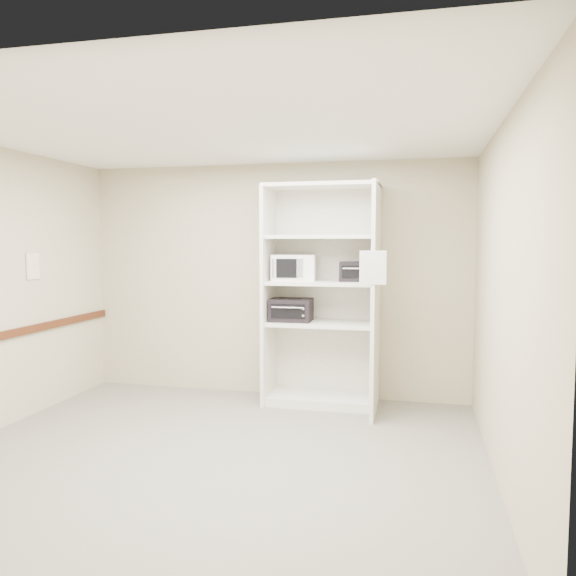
% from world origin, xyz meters
% --- Properties ---
extents(floor, '(4.50, 4.00, 0.01)m').
position_xyz_m(floor, '(0.00, 0.00, 0.00)').
color(floor, slate).
rests_on(floor, ground).
extents(ceiling, '(4.50, 4.00, 0.01)m').
position_xyz_m(ceiling, '(0.00, 0.00, 2.70)').
color(ceiling, white).
extents(wall_back, '(4.50, 0.02, 2.70)m').
position_xyz_m(wall_back, '(0.00, 2.00, 1.35)').
color(wall_back, tan).
rests_on(wall_back, ground).
extents(wall_front, '(4.50, 0.02, 2.70)m').
position_xyz_m(wall_front, '(0.00, -2.00, 1.35)').
color(wall_front, tan).
rests_on(wall_front, ground).
extents(wall_right, '(0.02, 4.00, 2.70)m').
position_xyz_m(wall_right, '(2.25, 0.00, 1.35)').
color(wall_right, tan).
rests_on(wall_right, ground).
extents(shelving_unit, '(1.24, 0.92, 2.42)m').
position_xyz_m(shelving_unit, '(0.67, 1.70, 1.13)').
color(shelving_unit, white).
rests_on(shelving_unit, floor).
extents(microwave, '(0.51, 0.41, 0.29)m').
position_xyz_m(microwave, '(0.31, 1.72, 1.51)').
color(microwave, white).
rests_on(microwave, shelving_unit).
extents(toaster_oven_upper, '(0.38, 0.30, 0.21)m').
position_xyz_m(toaster_oven_upper, '(1.00, 1.73, 1.48)').
color(toaster_oven_upper, black).
rests_on(toaster_oven_upper, shelving_unit).
extents(toaster_oven_lower, '(0.45, 0.35, 0.25)m').
position_xyz_m(toaster_oven_lower, '(0.28, 1.67, 1.05)').
color(toaster_oven_lower, black).
rests_on(toaster_oven_lower, shelving_unit).
extents(paper_sign, '(0.25, 0.01, 0.32)m').
position_xyz_m(paper_sign, '(1.22, 1.07, 1.55)').
color(paper_sign, white).
rests_on(paper_sign, shelving_unit).
extents(wall_poster, '(0.01, 0.19, 0.27)m').
position_xyz_m(wall_poster, '(-2.24, 0.69, 1.55)').
color(wall_poster, white).
rests_on(wall_poster, wall_left).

